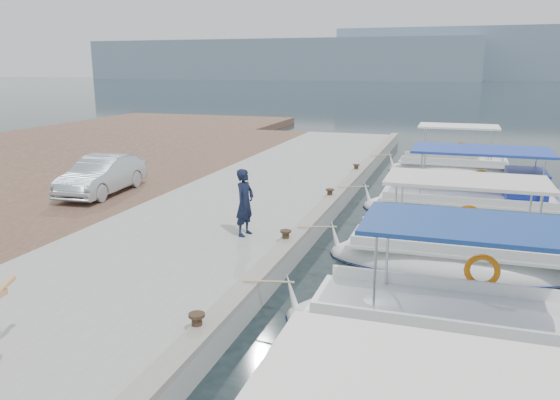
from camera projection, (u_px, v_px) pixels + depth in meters
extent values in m
plane|color=black|center=(281.00, 285.00, 12.42)|extent=(400.00, 400.00, 0.00)
cube|color=#959691|center=(240.00, 210.00, 17.88)|extent=(6.00, 40.00, 0.50)
cube|color=gray|center=(323.00, 208.00, 16.97)|extent=(0.44, 40.00, 0.12)
cube|color=brown|center=(110.00, 199.00, 19.37)|extent=(4.00, 40.00, 0.50)
cube|color=gray|center=(284.00, 60.00, 204.24)|extent=(140.00, 40.00, 14.00)
cube|color=white|center=(479.00, 394.00, 4.53)|extent=(3.77, 1.94, 0.08)
ellipsoid|color=white|center=(462.00, 339.00, 9.84)|extent=(6.65, 2.29, 1.30)
ellipsoid|color=#162798|center=(462.00, 340.00, 9.84)|extent=(6.69, 2.34, 0.22)
cube|color=white|center=(464.00, 314.00, 9.72)|extent=(5.46, 1.97, 0.08)
cube|color=navy|center=(482.00, 226.00, 9.28)|extent=(3.99, 2.11, 0.08)
cylinder|color=silver|center=(375.00, 279.00, 9.18)|extent=(0.05, 0.05, 1.60)
torus|color=orange|center=(482.00, 271.00, 10.53)|extent=(0.68, 0.12, 0.68)
ellipsoid|color=white|center=(453.00, 264.00, 13.57)|extent=(6.24, 2.20, 1.30)
ellipsoid|color=#162798|center=(453.00, 265.00, 13.57)|extent=(6.27, 2.24, 0.22)
cube|color=white|center=(455.00, 245.00, 13.45)|extent=(5.12, 1.89, 0.08)
cube|color=silver|center=(467.00, 180.00, 13.01)|extent=(3.75, 2.02, 0.08)
cylinder|color=silver|center=(395.00, 218.00, 12.91)|extent=(0.05, 0.05, 1.60)
torus|color=orange|center=(468.00, 218.00, 14.22)|extent=(0.68, 0.12, 0.68)
ellipsoid|color=white|center=(470.00, 213.00, 18.25)|extent=(7.17, 2.52, 1.30)
ellipsoid|color=#162798|center=(470.00, 214.00, 18.26)|extent=(7.21, 2.57, 0.22)
cube|color=white|center=(471.00, 199.00, 18.13)|extent=(5.88, 2.17, 0.08)
cube|color=#213EA7|center=(481.00, 150.00, 17.69)|extent=(4.30, 2.32, 0.08)
cylinder|color=silver|center=(421.00, 178.00, 17.55)|extent=(0.05, 0.05, 1.60)
torus|color=orange|center=(480.00, 179.00, 19.04)|extent=(0.68, 0.12, 0.68)
cube|color=#162798|center=(525.00, 186.00, 17.52)|extent=(1.20, 1.77, 1.00)
ellipsoid|color=white|center=(452.00, 173.00, 25.25)|extent=(5.81, 2.29, 1.30)
ellipsoid|color=#162798|center=(452.00, 173.00, 25.26)|extent=(5.84, 2.33, 0.22)
cube|color=white|center=(453.00, 162.00, 25.13)|extent=(4.76, 1.97, 0.08)
cube|color=white|center=(459.00, 126.00, 24.70)|extent=(3.48, 2.11, 0.08)
cylinder|color=silver|center=(423.00, 146.00, 24.54)|extent=(0.05, 0.05, 1.60)
torus|color=orange|center=(460.00, 149.00, 25.94)|extent=(0.68, 0.12, 0.68)
cylinder|color=black|center=(197.00, 323.00, 9.14)|extent=(0.18, 0.18, 0.30)
cylinder|color=black|center=(197.00, 315.00, 9.10)|extent=(0.28, 0.28, 0.05)
cylinder|color=black|center=(286.00, 237.00, 13.76)|extent=(0.18, 0.18, 0.30)
cylinder|color=black|center=(286.00, 231.00, 13.72)|extent=(0.28, 0.28, 0.05)
cylinder|color=black|center=(330.00, 194.00, 18.38)|extent=(0.18, 0.18, 0.30)
cylinder|color=black|center=(330.00, 190.00, 18.34)|extent=(0.28, 0.28, 0.05)
cylinder|color=black|center=(356.00, 168.00, 23.00)|extent=(0.18, 0.18, 0.30)
cylinder|color=black|center=(356.00, 165.00, 22.96)|extent=(0.28, 0.28, 0.05)
cone|color=#EAA566|center=(0.00, 290.00, 8.33)|extent=(0.22, 0.69, 0.27)
imported|color=black|center=(245.00, 203.00, 14.20)|extent=(0.54, 0.71, 1.77)
imported|color=#ADBCC6|center=(102.00, 175.00, 18.94)|extent=(1.70, 4.10, 1.32)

